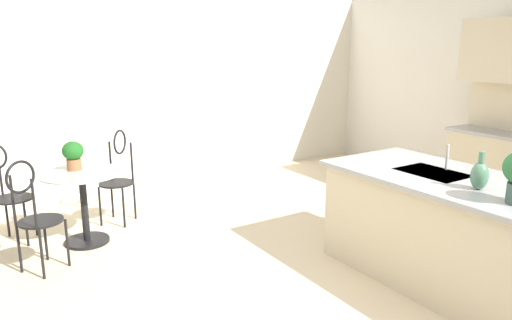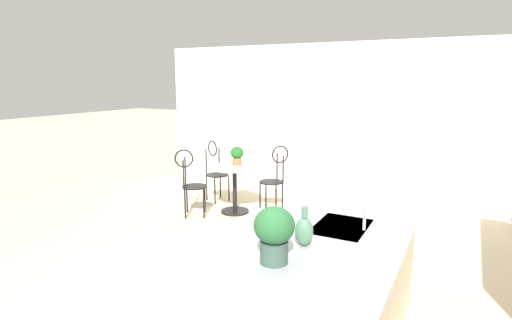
# 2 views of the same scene
# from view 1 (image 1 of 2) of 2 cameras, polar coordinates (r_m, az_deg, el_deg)

# --- Properties ---
(ground_plane) EXTENTS (40.00, 40.00, 0.00)m
(ground_plane) POSITION_cam_1_polar(r_m,az_deg,el_deg) (3.92, 14.15, -17.15)
(ground_plane) COLOR beige
(wall_left_window) EXTENTS (0.12, 7.80, 2.70)m
(wall_left_window) POSITION_cam_1_polar(r_m,az_deg,el_deg) (7.01, -11.59, 8.23)
(wall_left_window) COLOR silver
(wall_left_window) RESTS_ON ground
(kitchen_island) EXTENTS (2.80, 1.06, 0.92)m
(kitchen_island) POSITION_cam_1_polar(r_m,az_deg,el_deg) (4.19, 25.68, -9.01)
(kitchen_island) COLOR beige
(kitchen_island) RESTS_ON ground
(bistro_table) EXTENTS (0.80, 0.80, 0.74)m
(bistro_table) POSITION_cam_1_polar(r_m,az_deg,el_deg) (5.14, -19.72, -4.55)
(bistro_table) COLOR black
(bistro_table) RESTS_ON ground
(chair_near_window) EXTENTS (0.54, 0.54, 1.04)m
(chair_near_window) POSITION_cam_1_polar(r_m,az_deg,el_deg) (5.62, -16.03, -1.40)
(chair_near_window) COLOR black
(chair_near_window) RESTS_ON ground
(chair_by_island) EXTENTS (0.51, 0.52, 1.04)m
(chair_by_island) POSITION_cam_1_polar(r_m,az_deg,el_deg) (5.43, -27.48, -2.96)
(chair_by_island) COLOR black
(chair_by_island) RESTS_ON ground
(chair_toward_desk) EXTENTS (0.52, 0.52, 1.04)m
(chair_toward_desk) POSITION_cam_1_polar(r_m,az_deg,el_deg) (4.60, -24.81, -5.49)
(chair_toward_desk) COLOR black
(chair_toward_desk) RESTS_ON ground
(sink_faucet) EXTENTS (0.02, 0.02, 0.22)m
(sink_faucet) POSITION_cam_1_polar(r_m,az_deg,el_deg) (4.45, 21.70, 0.34)
(sink_faucet) COLOR #B2B5BA
(sink_faucet) RESTS_ON kitchen_island
(potted_plant_on_table) EXTENTS (0.21, 0.21, 0.29)m
(potted_plant_on_table) POSITION_cam_1_polar(r_m,az_deg,el_deg) (5.14, -20.86, 0.70)
(potted_plant_on_table) COLOR #9E603D
(potted_plant_on_table) RESTS_ON bistro_table
(vase_on_counter) EXTENTS (0.13, 0.13, 0.29)m
(vase_on_counter) POSITION_cam_1_polar(r_m,az_deg,el_deg) (3.94, 24.96, -1.64)
(vase_on_counter) COLOR #4C7A5B
(vase_on_counter) RESTS_ON kitchen_island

